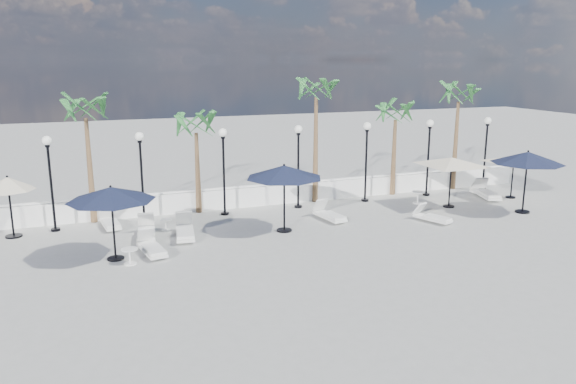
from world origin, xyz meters
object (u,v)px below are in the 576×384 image
object	(u,v)px
lounger_6	(486,193)
lounger_7	(484,192)
lounger_1	(110,222)
lounger_3	(146,232)
lounger_4	(432,217)
parasol_cream_sq_a	(452,158)
parasol_navy_left	(111,194)
parasol_navy_right	(528,158)
parasol_navy_mid	(284,172)
lounger_5	(329,214)
lounger_2	(185,231)
lounger_0	(152,247)
parasol_cream_sq_b	(514,156)
parasol_cream_small	(8,184)

from	to	relation	value
lounger_6	lounger_7	bearing A→B (deg)	86.01
lounger_1	lounger_3	distance (m)	2.35
lounger_4	parasol_cream_sq_a	size ratio (longest dim) A/B	0.34
parasol_navy_left	parasol_navy_right	world-z (taller)	parasol_navy_right
lounger_1	lounger_6	size ratio (longest dim) A/B	0.84
lounger_6	parasol_cream_sq_a	bearing A→B (deg)	-147.43
lounger_6	parasol_navy_left	size ratio (longest dim) A/B	0.75
parasol_navy_mid	lounger_5	bearing A→B (deg)	19.83
lounger_2	parasol_navy_left	distance (m)	3.75
parasol_navy_mid	parasol_navy_right	size ratio (longest dim) A/B	0.97
lounger_6	parasol_navy_right	bearing A→B (deg)	-79.08
lounger_0	lounger_2	xyz separation A→B (m)	(1.45, 1.47, 0.02)
parasol_cream_sq_b	parasol_cream_small	size ratio (longest dim) A/B	1.86
lounger_0	parasol_navy_mid	world-z (taller)	parasol_navy_mid
lounger_4	parasol_cream_sq_a	world-z (taller)	parasol_cream_sq_a
lounger_2	parasol_navy_right	xyz separation A→B (m)	(14.94, -1.65, 2.23)
lounger_1	lounger_4	xyz separation A→B (m)	(12.89, -3.90, -0.01)
lounger_1	lounger_5	distance (m)	9.15
lounger_4	lounger_2	bearing A→B (deg)	149.37
parasol_navy_right	parasol_cream_sq_b	world-z (taller)	parasol_navy_right
parasol_navy_mid	parasol_cream_sq_b	distance (m)	12.61
lounger_2	parasol_navy_mid	size ratio (longest dim) A/B	0.70
lounger_1	lounger_5	world-z (taller)	lounger_5
lounger_2	parasol_cream_sq_a	world-z (taller)	parasol_cream_sq_a
lounger_4	parasol_cream_small	distance (m)	17.05
lounger_6	parasol_cream_sq_a	size ratio (longest dim) A/B	0.43
lounger_5	parasol_navy_left	size ratio (longest dim) A/B	0.66
lounger_0	parasol_cream_small	world-z (taller)	parasol_cream_small
lounger_0	parasol_cream_small	xyz separation A→B (m)	(-4.79, 3.86, 1.85)
lounger_4	lounger_5	world-z (taller)	lounger_5
parasol_cream_sq_b	parasol_navy_left	bearing A→B (deg)	-172.89
lounger_0	lounger_4	size ratio (longest dim) A/B	1.11
lounger_7	lounger_3	bearing A→B (deg)	-175.74
lounger_3	lounger_5	distance (m)	7.69
parasol_cream_small	parasol_navy_right	bearing A→B (deg)	-10.79
lounger_0	lounger_4	world-z (taller)	lounger_0
parasol_navy_mid	parasol_navy_right	xyz separation A→B (m)	(11.05, -1.09, 0.08)
lounger_1	lounger_3	size ratio (longest dim) A/B	0.89
parasol_cream_sq_a	parasol_cream_small	distance (m)	18.77
lounger_7	parasol_navy_right	size ratio (longest dim) A/B	0.53
lounger_2	parasol_navy_left	size ratio (longest dim) A/B	0.73
lounger_2	parasol_cream_small	size ratio (longest dim) A/B	0.88
lounger_0	lounger_1	bearing A→B (deg)	97.66
lounger_7	lounger_0	bearing A→B (deg)	-169.48
lounger_2	lounger_6	bearing A→B (deg)	12.56
parasol_navy_mid	parasol_cream_sq_b	bearing A→B (deg)	6.06
lounger_1	parasol_cream_sq_a	xyz separation A→B (m)	(15.05, -2.08, 2.11)
lounger_3	parasol_navy_right	distance (m)	16.64
lounger_6	parasol_navy_right	xyz separation A→B (m)	(-0.28, -2.78, 2.23)
parasol_navy_left	parasol_navy_mid	size ratio (longest dim) A/B	0.97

